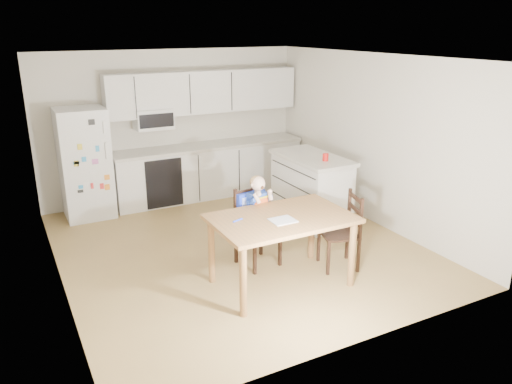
{
  "coord_description": "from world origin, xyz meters",
  "views": [
    {
      "loc": [
        -2.66,
        -5.62,
        2.87
      ],
      "look_at": [
        -0.0,
        -0.56,
        0.95
      ],
      "focal_mm": 35.0,
      "sensor_mm": 36.0,
      "label": 1
    }
  ],
  "objects": [
    {
      "name": "kitchen_run",
      "position": [
        0.5,
        2.24,
        0.88
      ],
      "size": [
        3.37,
        0.62,
        2.15
      ],
      "color": "silver",
      "rests_on": "ground"
    },
    {
      "name": "toddler_spoon",
      "position": [
        -0.49,
        -1.05,
        0.84
      ],
      "size": [
        0.12,
        0.06,
        0.02
      ],
      "primitive_type": "cylinder",
      "rotation": [
        0.0,
        1.57,
        0.35
      ],
      "color": "blue",
      "rests_on": "dining_table"
    },
    {
      "name": "room",
      "position": [
        0.0,
        0.48,
        1.25
      ],
      "size": [
        4.52,
        5.01,
        2.51
      ],
      "color": "olive",
      "rests_on": "ground"
    },
    {
      "name": "kitchen_island",
      "position": [
        1.44,
        0.39,
        0.51
      ],
      "size": [
        0.72,
        1.37,
        1.01
      ],
      "color": "silver",
      "rests_on": "ground"
    },
    {
      "name": "dining_table",
      "position": [
        0.01,
        -1.16,
        0.72
      ],
      "size": [
        1.56,
        1.0,
        0.84
      ],
      "color": "brown",
      "rests_on": "ground"
    },
    {
      "name": "napkin",
      "position": [
        -0.05,
        -1.27,
        0.84
      ],
      "size": [
        0.27,
        0.23,
        0.01
      ],
      "primitive_type": "cube",
      "color": "#AFAFB4",
      "rests_on": "dining_table"
    },
    {
      "name": "red_cup",
      "position": [
        1.46,
        0.06,
        1.07
      ],
      "size": [
        0.09,
        0.09,
        0.11
      ],
      "primitive_type": "cylinder",
      "color": "red",
      "rests_on": "kitchen_island"
    },
    {
      "name": "chair_side",
      "position": [
        0.95,
        -1.14,
        0.54
      ],
      "size": [
        0.52,
        0.52,
        0.95
      ],
      "rotation": [
        0.0,
        0.0,
        -1.86
      ],
      "color": "black",
      "rests_on": "ground"
    },
    {
      "name": "refrigerator",
      "position": [
        -1.55,
        2.15,
        0.85
      ],
      "size": [
        0.72,
        0.7,
        1.7
      ],
      "primitive_type": "cube",
      "color": "silver",
      "rests_on": "ground"
    },
    {
      "name": "chair_booster",
      "position": [
        0.0,
        -0.55,
        0.7
      ],
      "size": [
        0.5,
        0.5,
        1.16
      ],
      "rotation": [
        0.0,
        0.0,
        0.16
      ],
      "color": "black",
      "rests_on": "ground"
    }
  ]
}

